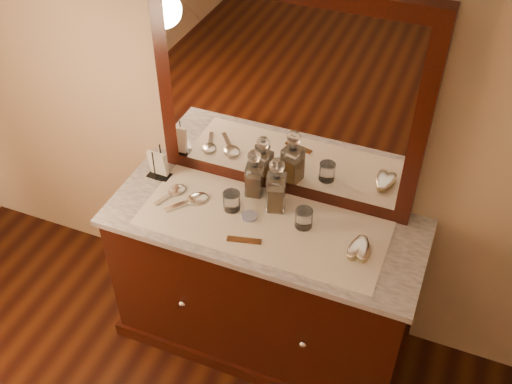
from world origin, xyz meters
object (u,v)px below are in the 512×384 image
brush_near (357,248)px  hand_mirror_inner (194,200)px  comb (244,240)px  napkin_rack (158,165)px  brush_far (362,249)px  hand_mirror_outer (175,191)px  dresser_cabinet (264,285)px  pin_dish (249,216)px  decanter_right (276,190)px  decanter_left (254,177)px  mirror_frame (287,97)px

brush_near → hand_mirror_inner: brush_near is taller
comb → hand_mirror_inner: 0.35m
napkin_rack → brush_far: 1.05m
hand_mirror_outer → brush_near: bearing=-2.9°
dresser_cabinet → pin_dish: 0.46m
brush_near → hand_mirror_inner: (-0.78, 0.03, -0.01)m
hand_mirror_inner → decanter_right: bearing=15.3°
decanter_right → decanter_left: bearing=156.4°
hand_mirror_inner → mirror_frame: bearing=35.7°
dresser_cabinet → hand_mirror_outer: size_ratio=7.45×
mirror_frame → brush_far: size_ratio=7.40×
decanter_left → brush_far: bearing=-17.8°
brush_near → hand_mirror_outer: bearing=177.1°
comb → hand_mirror_outer: bearing=144.8°
dresser_cabinet → decanter_right: decanter_right is taller
hand_mirror_inner → pin_dish: bearing=-0.9°
dresser_cabinet → comb: bearing=-102.2°
brush_far → decanter_left: bearing=162.2°
decanter_left → hand_mirror_outer: bearing=-158.5°
comb → brush_far: bearing=0.7°
decanter_left → comb: bearing=-75.9°
decanter_right → hand_mirror_outer: bearing=-170.3°
pin_dish → decanter_left: size_ratio=0.29×
brush_far → comb: bearing=-165.6°
napkin_rack → hand_mirror_outer: (0.13, -0.09, -0.06)m
pin_dish → brush_far: 0.52m
hand_mirror_outer → hand_mirror_inner: (0.11, -0.02, 0.00)m
pin_dish → dresser_cabinet: bearing=7.5°
napkin_rack → decanter_right: size_ratio=0.59×
napkin_rack → hand_mirror_outer: napkin_rack is taller
dresser_cabinet → decanter_left: 0.57m
brush_far → hand_mirror_outer: bearing=177.3°
dresser_cabinet → pin_dish: pin_dish is taller
napkin_rack → brush_far: bearing=-7.1°
comb → napkin_rack: (-0.55, 0.25, 0.06)m
comb → brush_far: size_ratio=0.93×
mirror_frame → comb: size_ratio=7.99×
hand_mirror_outer → brush_far: bearing=-2.7°
mirror_frame → pin_dish: bearing=-105.1°
dresser_cabinet → hand_mirror_inner: size_ratio=6.98×
napkin_rack → hand_mirror_inner: (0.24, -0.10, -0.05)m
dresser_cabinet → hand_mirror_inner: (-0.35, -0.00, 0.45)m
mirror_frame → brush_far: (0.45, -0.27, -0.48)m
brush_near → brush_far: (0.02, 0.00, -0.00)m
mirror_frame → brush_far: mirror_frame is taller
comb → decanter_right: (0.05, 0.25, 0.10)m
hand_mirror_outer → dresser_cabinet: bearing=-1.8°
brush_far → mirror_frame: bearing=148.7°
napkin_rack → brush_near: 1.03m
comb → hand_mirror_outer: size_ratio=0.80×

